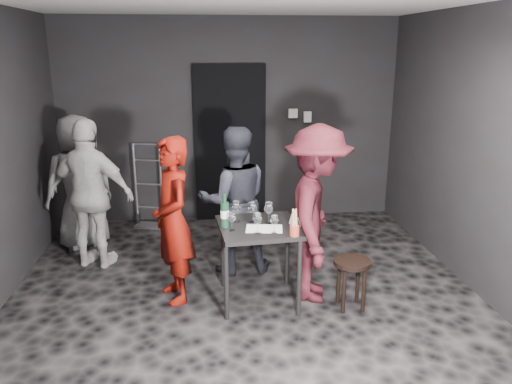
{
  "coord_description": "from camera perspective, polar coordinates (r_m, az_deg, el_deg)",
  "views": [
    {
      "loc": [
        -0.35,
        -4.19,
        2.31
      ],
      "look_at": [
        0.12,
        0.25,
        1.01
      ],
      "focal_mm": 35.0,
      "sensor_mm": 36.0,
      "label": 1
    }
  ],
  "objects": [
    {
      "name": "wine_glass_e",
      "position": [
        4.32,
        2.12,
        -3.6
      ],
      "size": [
        0.08,
        0.08,
        0.18
      ],
      "primitive_type": null,
      "rotation": [
        0.0,
        0.0,
        -0.12
      ],
      "color": "white",
      "rests_on": "tasting_table"
    },
    {
      "name": "wine_glass_a",
      "position": [
        4.39,
        -2.78,
        -3.3
      ],
      "size": [
        0.09,
        0.09,
        0.18
      ],
      "primitive_type": null,
      "rotation": [
        0.0,
        0.0,
        0.29
      ],
      "color": "white",
      "rests_on": "tasting_table"
    },
    {
      "name": "reserved_card",
      "position": [
        4.53,
        4.31,
        -3.29
      ],
      "size": [
        0.11,
        0.14,
        0.09
      ],
      "primitive_type": null,
      "rotation": [
        0.0,
        0.0,
        0.3
      ],
      "color": "white",
      "rests_on": "tasting_table"
    },
    {
      "name": "wine_glass_c",
      "position": [
        4.59,
        -0.37,
        -2.21
      ],
      "size": [
        0.08,
        0.08,
        0.21
      ],
      "primitive_type": null,
      "rotation": [
        0.0,
        0.0,
        -0.04
      ],
      "color": "white",
      "rests_on": "tasting_table"
    },
    {
      "name": "doorway",
      "position": [
        6.76,
        -2.98,
        5.5
      ],
      "size": [
        0.95,
        0.1,
        2.1
      ],
      "primitive_type": "cube",
      "color": "black",
      "rests_on": "ground"
    },
    {
      "name": "tasting_table",
      "position": [
        4.57,
        0.35,
        -4.99
      ],
      "size": [
        0.72,
        0.72,
        0.75
      ],
      "rotation": [
        0.0,
        0.0,
        0.09
      ],
      "color": "black",
      "rests_on": "floor"
    },
    {
      "name": "wine_glass_d",
      "position": [
        4.31,
        0.17,
        -3.46
      ],
      "size": [
        0.1,
        0.1,
        0.21
      ],
      "primitive_type": null,
      "rotation": [
        0.0,
        0.0,
        0.36
      ],
      "color": "white",
      "rests_on": "tasting_table"
    },
    {
      "name": "wall_front",
      "position": [
        1.97,
        4.99,
        -12.89
      ],
      "size": [
        4.5,
        0.04,
        2.7
      ],
      "primitive_type": "cube",
      "color": "black",
      "rests_on": "ground"
    },
    {
      "name": "wine_bottle",
      "position": [
        4.47,
        -3.59,
        -2.53
      ],
      "size": [
        0.08,
        0.08,
        0.32
      ],
      "rotation": [
        0.0,
        0.0,
        -0.16
      ],
      "color": "#12321D",
      "rests_on": "tasting_table"
    },
    {
      "name": "breadstick_cup",
      "position": [
        4.27,
        4.44,
        -3.55
      ],
      "size": [
        0.08,
        0.08,
        0.26
      ],
      "rotation": [
        0.0,
        0.0,
        0.04
      ],
      "color": "#AA3024",
      "rests_on": "tasting_table"
    },
    {
      "name": "bystander_cream",
      "position": [
        5.53,
        -18.35,
        0.34
      ],
      "size": [
        1.12,
        0.78,
        1.74
      ],
      "primitive_type": "imported",
      "rotation": [
        0.0,
        0.0,
        2.82
      ],
      "color": "beige",
      "rests_on": "floor"
    },
    {
      "name": "floor",
      "position": [
        4.8,
        -1.15,
        -12.53
      ],
      "size": [
        4.5,
        5.0,
        0.02
      ],
      "primitive_type": "cube",
      "color": "black",
      "rests_on": "ground"
    },
    {
      "name": "hand_truck",
      "position": [
        6.84,
        -12.04,
        -2.0
      ],
      "size": [
        0.37,
        0.32,
        1.11
      ],
      "rotation": [
        0.0,
        0.0,
        -0.26
      ],
      "color": "#B2B2B7",
      "rests_on": "floor"
    },
    {
      "name": "tasting_mat",
      "position": [
        4.45,
        0.94,
        -4.22
      ],
      "size": [
        0.35,
        0.26,
        0.0
      ],
      "primitive_type": "cube",
      "rotation": [
        0.0,
        0.0,
        -0.14
      ],
      "color": "white",
      "rests_on": "tasting_table"
    },
    {
      "name": "wallbox_upper",
      "position": [
        6.8,
        4.23,
        8.96
      ],
      "size": [
        0.12,
        0.06,
        0.12
      ],
      "primitive_type": "cube",
      "color": "#B7B7B2",
      "rests_on": "wall_back"
    },
    {
      "name": "wine_glass_f",
      "position": [
        4.55,
        1.46,
        -2.3
      ],
      "size": [
        0.1,
        0.1,
        0.22
      ],
      "primitive_type": null,
      "rotation": [
        0.0,
        0.0,
        0.2
      ],
      "color": "white",
      "rests_on": "tasting_table"
    },
    {
      "name": "stool",
      "position": [
        4.63,
        10.9,
        -8.78
      ],
      "size": [
        0.34,
        0.34,
        0.47
      ],
      "rotation": [
        0.0,
        0.0,
        -0.41
      ],
      "color": "black",
      "rests_on": "floor"
    },
    {
      "name": "man_maroon",
      "position": [
        4.6,
        7.0,
        -1.51
      ],
      "size": [
        0.82,
        1.28,
        1.83
      ],
      "primitive_type": "imported",
      "rotation": [
        0.0,
        0.0,
        1.32
      ],
      "color": "#3A0F16",
      "rests_on": "floor"
    },
    {
      "name": "wallbox_lower",
      "position": [
        6.84,
        5.88,
        8.54
      ],
      "size": [
        0.1,
        0.06,
        0.14
      ],
      "primitive_type": "cube",
      "color": "#B7B7B2",
      "rests_on": "wall_back"
    },
    {
      "name": "bystander_grey",
      "position": [
        6.16,
        -19.59,
        1.45
      ],
      "size": [
        0.93,
        0.76,
        1.67
      ],
      "primitive_type": "imported",
      "rotation": [
        0.0,
        0.0,
        3.61
      ],
      "color": "slate",
      "rests_on": "floor"
    },
    {
      "name": "server_red",
      "position": [
        4.63,
        -9.51,
        -2.92
      ],
      "size": [
        0.56,
        0.68,
        1.61
      ],
      "primitive_type": "imported",
      "rotation": [
        0.0,
        0.0,
        -1.23
      ],
      "color": "#6E0D05",
      "rests_on": "floor"
    },
    {
      "name": "wall_back",
      "position": [
        6.77,
        -3.04,
        8.09
      ],
      "size": [
        4.5,
        0.04,
        2.7
      ],
      "primitive_type": "cube",
      "color": "black",
      "rests_on": "ground"
    },
    {
      "name": "woman_black",
      "position": [
        5.16,
        -2.48,
        -0.73
      ],
      "size": [
        0.81,
        0.48,
        1.6
      ],
      "primitive_type": "imported",
      "rotation": [
        0.0,
        0.0,
        3.21
      ],
      "color": "#25262F",
      "rests_on": "floor"
    },
    {
      "name": "wine_glass_b",
      "position": [
        4.6,
        -2.23,
        -2.12
      ],
      "size": [
        0.08,
        0.08,
        0.22
      ],
      "primitive_type": null,
      "rotation": [
        0.0,
        0.0,
        0.01
      ],
      "color": "white",
      "rests_on": "tasting_table"
    },
    {
      "name": "wall_right",
      "position": [
        5.02,
        25.33,
        3.68
      ],
      "size": [
        0.04,
        5.0,
        2.7
      ],
      "primitive_type": "cube",
      "color": "black",
      "rests_on": "ground"
    }
  ]
}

